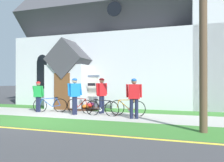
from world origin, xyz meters
name	(u,v)px	position (x,y,z in m)	size (l,w,h in m)	color
ground	(80,109)	(0.00, 4.00, 0.00)	(140.00, 140.00, 0.00)	#3D3D3F
sidewalk_slab	(96,115)	(1.89, 1.91, 0.01)	(32.00, 2.56, 0.01)	#A8A59E
grass_verge	(72,124)	(1.89, -0.45, 0.00)	(32.00, 2.16, 0.01)	#38722D
church_lawn	(110,110)	(1.89, 4.03, 0.00)	(24.00, 1.67, 0.01)	#38722D
curb_paint_stripe	(54,131)	(1.89, -1.68, 0.00)	(28.00, 0.16, 0.01)	yellow
church_building	(136,42)	(2.41, 8.80, 4.67)	(15.15, 10.30, 14.26)	silver
church_sign	(86,87)	(0.30, 4.21, 1.29)	(1.75, 0.23, 2.00)	slate
flower_bed	(84,107)	(0.31, 3.99, 0.10)	(2.00, 2.00, 0.34)	#382319
bicycle_red	(102,108)	(2.22, 1.84, 0.37)	(1.70, 0.15, 0.80)	black
bicycle_blue	(79,106)	(0.79, 2.35, 0.37)	(1.65, 0.47, 0.81)	black
bicycle_green	(50,105)	(-0.84, 2.22, 0.38)	(1.68, 0.67, 0.82)	black
bicycle_yellow	(128,108)	(3.34, 2.28, 0.38)	(1.77, 0.23, 0.82)	black
cyclist_in_yellow_jersey	(75,93)	(0.86, 1.73, 1.06)	(0.52, 0.59, 1.78)	#191E38
cyclist_in_blue_jersey	(134,95)	(3.83, 1.47, 1.03)	(0.68, 0.33, 1.74)	#191E38
cyclist_in_red_jersey	(102,92)	(1.94, 2.55, 1.06)	(0.38, 0.67, 1.79)	#191E38
cyclist_in_white_jersey	(38,94)	(-1.44, 2.02, 0.94)	(0.65, 0.28, 1.62)	#191E38
roadside_conifer	(219,41)	(8.14, 8.42, 4.34)	(4.16, 4.16, 6.78)	#3D2D1E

